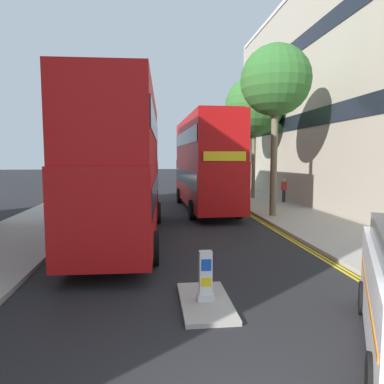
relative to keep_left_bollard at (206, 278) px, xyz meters
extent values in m
cube|color=#ADA89E|center=(6.50, 12.02, -0.54)|extent=(4.00, 80.00, 0.14)
cube|color=#ADA89E|center=(-6.50, 12.02, -0.54)|extent=(4.00, 80.00, 0.14)
cube|color=yellow|center=(4.40, 10.02, -0.60)|extent=(0.10, 56.00, 0.01)
cube|color=yellow|center=(4.24, 10.02, -0.60)|extent=(0.10, 56.00, 0.01)
cube|color=#ADA89E|center=(0.00, 0.00, -0.56)|extent=(1.10, 2.20, 0.10)
cube|color=silver|center=(0.00, 0.00, -0.43)|extent=(0.36, 0.28, 0.16)
cube|color=white|center=(0.00, 0.00, 0.13)|extent=(0.28, 0.20, 0.95)
cube|color=blue|center=(0.00, -0.10, 0.32)|extent=(0.22, 0.01, 0.26)
cube|color=yellow|center=(0.00, -0.10, -0.06)|extent=(0.22, 0.01, 0.20)
cube|color=red|center=(-2.25, 6.38, 1.13)|extent=(2.85, 10.88, 2.60)
cube|color=red|center=(-2.25, 6.38, 3.68)|extent=(2.79, 10.66, 2.50)
cube|color=black|center=(-2.25, 6.38, 1.43)|extent=(2.87, 10.44, 0.84)
cube|color=black|center=(-2.25, 6.38, 3.78)|extent=(2.85, 10.23, 0.80)
cube|color=yellow|center=(-2.08, 11.76, 2.68)|extent=(2.00, 0.13, 0.44)
cube|color=maroon|center=(-2.25, 6.38, 4.98)|extent=(2.57, 9.79, 0.10)
cylinder|color=black|center=(-3.39, 9.77, -0.09)|extent=(0.33, 1.05, 1.04)
cylinder|color=black|center=(-0.89, 9.69, -0.09)|extent=(0.33, 1.05, 1.04)
cylinder|color=black|center=(-3.61, 3.08, -0.09)|extent=(0.33, 1.05, 1.04)
cylinder|color=black|center=(-1.11, 3.00, -0.09)|extent=(0.33, 1.05, 1.04)
cube|color=#B20F0F|center=(2.06, 13.85, 1.13)|extent=(2.75, 10.86, 2.60)
cube|color=#B20F0F|center=(2.06, 13.85, 3.68)|extent=(2.70, 10.64, 2.50)
cube|color=black|center=(2.06, 13.85, 1.43)|extent=(2.77, 10.42, 0.84)
cube|color=black|center=(2.06, 13.85, 3.78)|extent=(2.75, 10.21, 0.80)
cube|color=yellow|center=(2.19, 8.48, 2.68)|extent=(2.00, 0.11, 0.44)
cube|color=maroon|center=(2.06, 13.85, 4.98)|extent=(2.48, 9.77, 0.10)
cylinder|color=black|center=(3.39, 10.54, -0.09)|extent=(0.32, 1.05, 1.04)
cylinder|color=black|center=(0.89, 10.48, -0.09)|extent=(0.32, 1.05, 1.04)
cylinder|color=black|center=(3.23, 17.23, -0.09)|extent=(0.32, 1.05, 1.04)
cylinder|color=black|center=(0.73, 17.17, -0.09)|extent=(0.32, 1.05, 1.04)
cylinder|color=black|center=(1.75, -3.37, -0.27)|extent=(0.53, 0.70, 0.68)
cylinder|color=black|center=(3.21, -0.86, -0.27)|extent=(0.53, 0.70, 0.68)
cylinder|color=#2D2D38|center=(7.88, 15.71, -0.04)|extent=(0.22, 0.22, 0.85)
cube|color=red|center=(7.88, 15.71, 0.66)|extent=(0.34, 0.22, 0.56)
sphere|color=beige|center=(7.88, 15.71, 1.05)|extent=(0.20, 0.20, 0.20)
cylinder|color=#6B6047|center=(5.24, 10.47, 2.51)|extent=(0.35, 0.35, 5.96)
cylinder|color=#6B6047|center=(5.66, 10.38, 5.80)|extent=(0.32, 0.92, 0.69)
cylinder|color=#6B6047|center=(5.09, 11.07, 5.92)|extent=(1.27, 0.41, 0.94)
cylinder|color=#6B6047|center=(4.95, 10.10, 5.82)|extent=(0.85, 0.71, 0.74)
sphere|color=#33702D|center=(5.24, 10.47, 6.58)|extent=(3.64, 3.64, 3.64)
cylinder|color=#6B6047|center=(6.39, 25.49, 1.58)|extent=(0.30, 0.30, 4.10)
cylinder|color=#6B6047|center=(7.08, 25.55, 4.11)|extent=(0.25, 1.43, 1.04)
cylinder|color=#6B6047|center=(6.24, 26.03, 4.02)|extent=(1.16, 0.43, 0.87)
cylinder|color=#6B6047|center=(6.00, 25.13, 4.00)|extent=(0.85, 0.90, 0.83)
sphere|color=#33702D|center=(6.39, 25.49, 4.66)|extent=(3.45, 3.45, 3.45)
cylinder|color=#6B6047|center=(6.50, 18.46, 2.32)|extent=(0.29, 0.29, 5.57)
cylinder|color=#6B6047|center=(7.04, 18.41, 5.49)|extent=(0.24, 1.14, 0.85)
cylinder|color=#6B6047|center=(6.58, 19.04, 5.51)|extent=(1.21, 0.28, 0.89)
cylinder|color=#6B6047|center=(6.07, 18.67, 5.44)|extent=(0.54, 0.95, 0.74)
cylinder|color=#6B6047|center=(6.12, 18.04, 5.50)|extent=(0.96, 0.87, 0.87)
cylinder|color=#6B6047|center=(6.65, 17.88, 5.53)|extent=(1.24, 0.44, 0.92)
sphere|color=#33702D|center=(6.50, 18.46, 6.42)|extent=(4.39, 4.39, 4.39)
cylinder|color=#6B6047|center=(5.37, 34.37, 2.10)|extent=(0.42, 0.42, 5.14)
cylinder|color=#6B6047|center=(5.97, 34.49, 5.10)|extent=(0.36, 1.26, 0.93)
cylinder|color=#6B6047|center=(5.27, 34.78, 4.97)|extent=(0.90, 0.34, 0.68)
cylinder|color=#6B6047|center=(4.98, 34.00, 5.06)|extent=(0.87, 0.90, 0.84)
sphere|color=#33702D|center=(5.37, 34.37, 5.80)|extent=(3.74, 3.74, 3.74)
cube|color=#B2A893|center=(13.50, 15.49, 6.72)|extent=(10.00, 28.00, 14.66)
cube|color=black|center=(8.48, 15.49, 9.95)|extent=(0.04, 24.64, 1.00)
cube|color=black|center=(8.48, 15.49, 4.96)|extent=(0.04, 24.64, 1.00)
camera|label=1|loc=(-1.14, -7.40, 2.66)|focal=32.70mm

